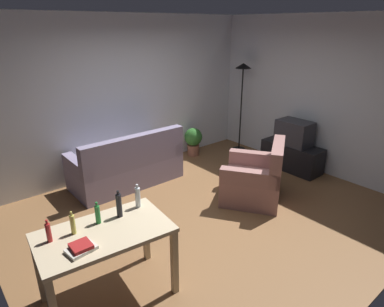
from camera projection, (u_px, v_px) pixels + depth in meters
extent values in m
cube|color=brown|center=(209.00, 215.00, 4.73)|extent=(5.20, 4.40, 0.02)
cube|color=silver|center=(125.00, 96.00, 5.80)|extent=(5.20, 0.10, 2.70)
cube|color=silver|center=(320.00, 96.00, 5.78)|extent=(0.10, 4.40, 2.70)
cube|color=gray|center=(126.00, 171.00, 5.60)|extent=(1.78, 0.84, 0.40)
cube|color=slate|center=(135.00, 152.00, 5.19)|extent=(1.78, 0.16, 0.52)
cube|color=gray|center=(165.00, 144.00, 5.97)|extent=(0.16, 0.84, 0.22)
cube|color=gray|center=(77.00, 167.00, 5.00)|extent=(0.16, 0.84, 0.22)
cube|color=black|center=(292.00, 156.00, 6.12)|extent=(0.44, 1.10, 0.48)
cube|color=#2D2D33|center=(294.00, 133.00, 5.95)|extent=(0.40, 0.60, 0.44)
cube|color=black|center=(301.00, 131.00, 6.08)|extent=(0.01, 0.52, 0.36)
cylinder|color=black|center=(239.00, 149.00, 7.13)|extent=(0.26, 0.26, 0.03)
cylinder|color=black|center=(241.00, 110.00, 6.82)|extent=(0.03, 0.03, 1.68)
cone|color=black|center=(243.00, 66.00, 6.50)|extent=(0.32, 0.32, 0.10)
cube|color=#C6B28E|center=(104.00, 233.00, 3.04)|extent=(1.26, 0.82, 0.04)
cube|color=tan|center=(174.00, 262.00, 3.23)|extent=(0.07, 0.07, 0.72)
cube|color=tan|center=(39.00, 270.00, 3.12)|extent=(0.07, 0.07, 0.72)
cube|color=tan|center=(146.00, 231.00, 3.71)|extent=(0.07, 0.07, 0.72)
cylinder|color=brown|center=(193.00, 150.00, 6.82)|extent=(0.24, 0.24, 0.22)
sphere|color=#2D6B28|center=(193.00, 137.00, 6.72)|extent=(0.36, 0.36, 0.36)
cube|color=#996B66|center=(252.00, 186.00, 5.09)|extent=(1.21, 1.20, 0.40)
cube|color=#8C625D|center=(277.00, 161.00, 4.84)|extent=(0.84, 0.63, 0.52)
cube|color=#926661|center=(256.00, 159.00, 5.31)|extent=(0.60, 0.79, 0.22)
cube|color=#926661|center=(250.00, 178.00, 4.65)|extent=(0.60, 0.79, 0.22)
cylinder|color=#AD2323|center=(49.00, 233.00, 2.85)|extent=(0.04, 0.04, 0.18)
cylinder|color=#AD2323|center=(47.00, 222.00, 2.81)|extent=(0.02, 0.02, 0.04)
cylinder|color=#BCB24C|center=(73.00, 225.00, 2.96)|extent=(0.04, 0.04, 0.19)
cylinder|color=#BCB24C|center=(71.00, 214.00, 2.92)|extent=(0.02, 0.02, 0.04)
cylinder|color=#1E722D|center=(98.00, 215.00, 3.12)|extent=(0.05, 0.05, 0.18)
cylinder|color=#1E722D|center=(96.00, 204.00, 3.08)|extent=(0.02, 0.02, 0.04)
cylinder|color=black|center=(119.00, 205.00, 3.22)|extent=(0.06, 0.06, 0.24)
cylinder|color=black|center=(118.00, 193.00, 3.17)|extent=(0.03, 0.03, 0.04)
cylinder|color=silver|center=(138.00, 198.00, 3.39)|extent=(0.05, 0.05, 0.22)
cylinder|color=silver|center=(137.00, 186.00, 3.34)|extent=(0.02, 0.02, 0.04)
cube|color=beige|center=(81.00, 249.00, 2.76)|extent=(0.25, 0.20, 0.03)
cube|color=maroon|center=(81.00, 246.00, 2.75)|extent=(0.16, 0.17, 0.03)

